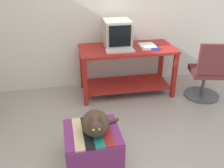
# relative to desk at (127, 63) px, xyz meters

# --- Properties ---
(ground_plane) EXTENTS (14.00, 14.00, 0.00)m
(ground_plane) POSITION_rel_desk_xyz_m (-0.32, -1.60, -0.50)
(ground_plane) COLOR #9E9389
(back_wall) EXTENTS (8.00, 0.10, 2.60)m
(back_wall) POSITION_rel_desk_xyz_m (-0.32, 0.45, 0.80)
(back_wall) COLOR silver
(back_wall) RESTS_ON ground_plane
(desk) EXTENTS (1.41, 0.67, 0.74)m
(desk) POSITION_rel_desk_xyz_m (0.00, 0.00, 0.00)
(desk) COLOR maroon
(desk) RESTS_ON ground_plane
(tv_monitor) EXTENTS (0.39, 0.39, 0.39)m
(tv_monitor) POSITION_rel_desk_xyz_m (-0.13, 0.11, 0.42)
(tv_monitor) COLOR #BCB7A8
(tv_monitor) RESTS_ON desk
(keyboard) EXTENTS (0.41, 0.17, 0.02)m
(keyboard) POSITION_rel_desk_xyz_m (-0.14, -0.14, 0.25)
(keyboard) COLOR beige
(keyboard) RESTS_ON desk
(book) EXTENTS (0.22, 0.27, 0.04)m
(book) POSITION_rel_desk_xyz_m (0.29, -0.05, 0.25)
(book) COLOR white
(book) RESTS_ON desk
(ottoman_with_blanket) EXTENTS (0.56, 0.54, 0.37)m
(ottoman_with_blanket) POSITION_rel_desk_xyz_m (-0.72, -1.39, -0.32)
(ottoman_with_blanket) COLOR tan
(ottoman_with_blanket) RESTS_ON ground_plane
(cat) EXTENTS (0.42, 0.41, 0.29)m
(cat) POSITION_rel_desk_xyz_m (-0.68, -1.42, -0.02)
(cat) COLOR #473323
(cat) RESTS_ON ottoman_with_blanket
(office_chair) EXTENTS (0.52, 0.52, 0.89)m
(office_chair) POSITION_rel_desk_xyz_m (1.09, -0.42, -0.12)
(office_chair) COLOR #4C4C51
(office_chair) RESTS_ON ground_plane
(stapler) EXTENTS (0.11, 0.05, 0.04)m
(stapler) POSITION_rel_desk_xyz_m (0.36, -0.19, 0.25)
(stapler) COLOR #2342B7
(stapler) RESTS_ON desk
(pen) EXTENTS (0.14, 0.01, 0.01)m
(pen) POSITION_rel_desk_xyz_m (0.44, 0.04, 0.24)
(pen) COLOR #2351B2
(pen) RESTS_ON desk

